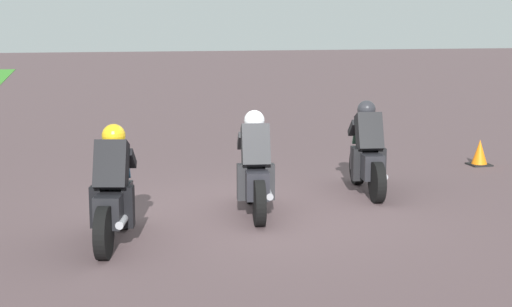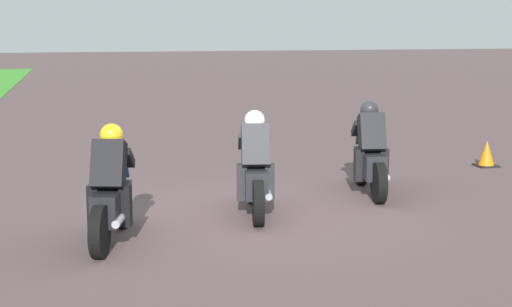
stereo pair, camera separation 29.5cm
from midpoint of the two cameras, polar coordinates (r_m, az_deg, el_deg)
ground_plane at (r=11.47m, az=-0.74°, el=-4.38°), size 120.00×120.00×0.00m
rider_lane_a at (r=12.77m, az=7.50°, el=-0.14°), size 2.04×0.59×1.51m
rider_lane_b at (r=11.30m, az=-0.81°, el=-1.35°), size 2.04×0.60×1.51m
rider_lane_c at (r=10.01m, az=-11.21°, el=-2.99°), size 2.01×0.65×1.51m
traffic_cone at (r=15.73m, az=15.55°, el=-0.00°), size 0.40×0.40×0.50m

